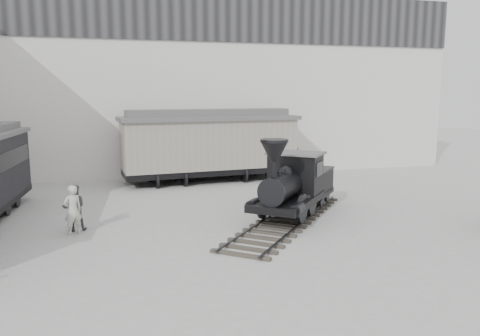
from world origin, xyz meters
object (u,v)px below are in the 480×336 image
object	(u,v)px
locomotive	(293,188)
visitor_a	(73,210)
boxcar	(210,144)
visitor_b	(74,208)

from	to	relation	value
locomotive	visitor_a	bearing A→B (deg)	-139.02
visitor_a	boxcar	bearing A→B (deg)	-155.78
locomotive	visitor_a	xyz separation A→B (m)	(-8.39, -0.22, -0.32)
locomotive	visitor_b	xyz separation A→B (m)	(-8.39, 0.29, -0.36)
boxcar	visitor_a	size ratio (longest dim) A/B	5.74
boxcar	locomotive	bearing A→B (deg)	-84.25
visitor_a	visitor_b	world-z (taller)	visitor_a
locomotive	visitor_b	distance (m)	8.40
locomotive	visitor_b	size ratio (longest dim) A/B	4.94
visitor_a	visitor_b	distance (m)	0.51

